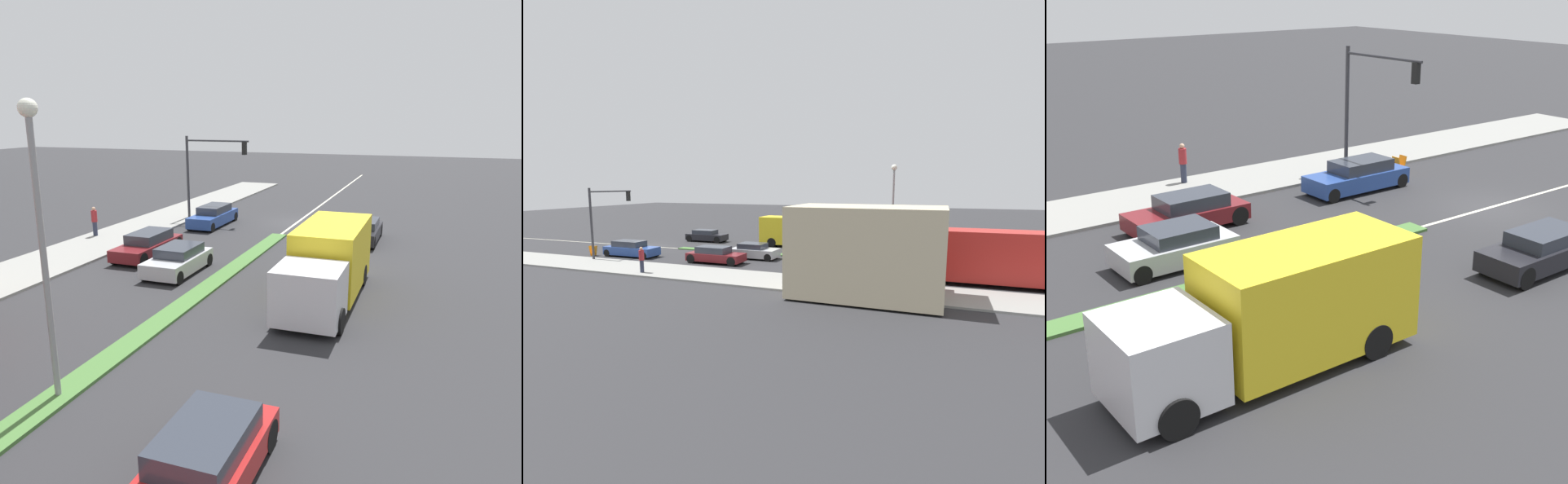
% 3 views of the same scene
% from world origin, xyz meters
% --- Properties ---
extents(lane_marking_center, '(0.16, 60.00, 0.01)m').
position_xyz_m(lane_marking_center, '(0.00, 0.00, 0.00)').
color(lane_marking_center, beige).
rests_on(lane_marking_center, ground).
extents(traffic_signal_main, '(4.59, 0.34, 5.60)m').
position_xyz_m(traffic_signal_main, '(6.12, 1.11, 3.90)').
color(traffic_signal_main, '#333338').
rests_on(traffic_signal_main, sidewalk_right).
extents(pedestrian, '(0.34, 0.34, 1.73)m').
position_xyz_m(pedestrian, '(10.19, 8.11, 1.03)').
color(pedestrian, '#282D42').
rests_on(pedestrian, sidewalk_right).
extents(warning_aframe_sign, '(0.45, 0.53, 0.84)m').
position_xyz_m(warning_aframe_sign, '(5.86, -0.66, 0.43)').
color(warning_aframe_sign, orange).
rests_on(warning_aframe_sign, ground).
extents(delivery_truck, '(2.44, 7.50, 2.87)m').
position_xyz_m(delivery_truck, '(-5.00, 13.79, 1.47)').
color(delivery_truck, silver).
rests_on(delivery_truck, ground).
extents(sedan_dark, '(1.72, 4.26, 1.24)m').
position_xyz_m(sedan_dark, '(-5.00, 3.72, 0.61)').
color(sedan_dark, black).
rests_on(sedan_dark, ground).
extents(coupe_blue, '(1.74, 4.58, 1.32)m').
position_xyz_m(coupe_blue, '(5.00, 2.62, 0.63)').
color(coupe_blue, '#284793').
rests_on(coupe_blue, ground).
extents(sedan_maroon, '(1.77, 4.40, 1.28)m').
position_xyz_m(sedan_maroon, '(5.00, 10.70, 0.62)').
color(sedan_maroon, maroon).
rests_on(sedan_maroon, ground).
extents(sedan_silver, '(1.86, 3.80, 1.26)m').
position_xyz_m(sedan_silver, '(2.20, 12.67, 0.61)').
color(sedan_silver, '#B7BABF').
rests_on(sedan_silver, ground).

